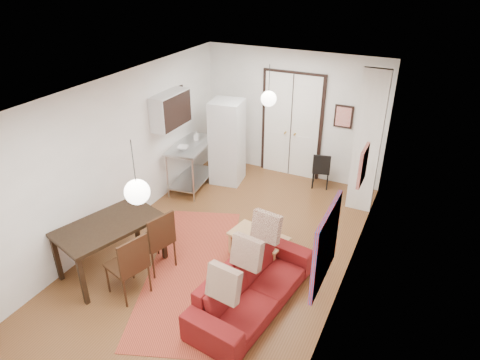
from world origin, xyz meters
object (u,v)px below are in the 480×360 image
at_px(coffee_table, 259,238).
at_px(black_side_chair, 322,165).
at_px(kitchen_counter, 192,158).
at_px(dining_chair_near, 158,231).
at_px(dining_chair_far, 130,255).
at_px(fridge, 227,142).
at_px(sofa, 253,287).
at_px(dining_table, 109,229).

height_order(coffee_table, black_side_chair, black_side_chair).
distance_m(kitchen_counter, black_side_chair, 2.93).
xyz_separation_m(dining_chair_near, dining_chair_far, (0.00, -0.70, 0.00)).
bearing_deg(dining_chair_near, dining_chair_far, 17.14).
distance_m(coffee_table, fridge, 2.98).
bearing_deg(dining_chair_far, fridge, -157.83).
bearing_deg(black_side_chair, kitchen_counter, 14.41).
relative_size(sofa, dining_chair_near, 2.09).
bearing_deg(dining_table, kitchen_counter, 95.99).
height_order(coffee_table, fridge, fridge).
distance_m(dining_table, black_side_chair, 4.95).
bearing_deg(sofa, coffee_table, 27.42).
relative_size(fridge, dining_chair_near, 1.74).
distance_m(coffee_table, kitchen_counter, 2.93).
distance_m(coffee_table, dining_chair_far, 2.15).
xyz_separation_m(sofa, coffee_table, (-0.39, 1.10, 0.04)).
bearing_deg(dining_table, dining_chair_far, -21.54).
height_order(dining_chair_near, black_side_chair, dining_chair_near).
bearing_deg(fridge, sofa, -65.54).
height_order(dining_chair_far, black_side_chair, dining_chair_far).
distance_m(fridge, dining_chair_near, 3.22).
bearing_deg(kitchen_counter, black_side_chair, 18.98).
distance_m(kitchen_counter, dining_table, 3.07).
relative_size(coffee_table, dining_table, 0.59).
distance_m(coffee_table, dining_chair_near, 1.71).
height_order(dining_chair_near, dining_chair_far, same).
bearing_deg(dining_chair_far, black_side_chair, 177.09).
distance_m(dining_chair_far, black_side_chair, 4.91).
bearing_deg(coffee_table, black_side_chair, 85.45).
xyz_separation_m(kitchen_counter, dining_chair_near, (0.92, -2.59, -0.05)).
height_order(sofa, black_side_chair, black_side_chair).
bearing_deg(dining_table, fridge, 85.96).
height_order(dining_table, black_side_chair, dining_table).
xyz_separation_m(sofa, dining_chair_near, (-1.83, 0.22, 0.30)).
xyz_separation_m(coffee_table, black_side_chair, (0.24, 3.04, 0.11)).
relative_size(fridge, black_side_chair, 2.29).
bearing_deg(sofa, dining_table, 103.64).
bearing_deg(black_side_chair, dining_chair_far, 57.38).
bearing_deg(dining_chair_near, black_side_chair, 173.86).
xyz_separation_m(kitchen_counter, black_side_chair, (2.60, 1.33, -0.20)).
xyz_separation_m(fridge, dining_table, (-0.26, -3.65, -0.16)).
bearing_deg(dining_chair_near, sofa, 100.19).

